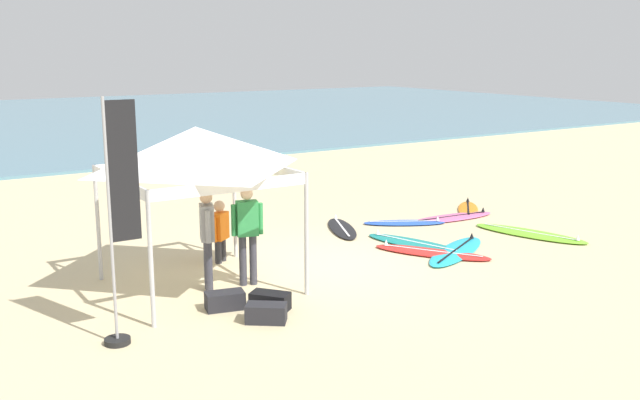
{
  "coord_description": "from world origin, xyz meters",
  "views": [
    {
      "loc": [
        -7.13,
        -10.85,
        4.01
      ],
      "look_at": [
        0.59,
        1.09,
        1.0
      ],
      "focal_mm": 40.41,
      "sensor_mm": 36.0,
      "label": 1
    }
  ],
  "objects_px": {
    "surfboard_blue": "(405,223)",
    "gear_bag_near_tent": "(225,300)",
    "surfboard_teal": "(414,243)",
    "surfboard_red": "(432,252)",
    "banner_flag": "(119,233)",
    "gear_bag_by_pole": "(266,313)",
    "surfboard_lime": "(530,233)",
    "surfboard_orange": "(468,209)",
    "surfboard_cyan": "(456,251)",
    "canopy_tent": "(196,149)",
    "person_green": "(247,229)",
    "surfboard_pink": "(452,217)",
    "person_orange": "(220,229)",
    "person_grey": "(207,234)",
    "surfboard_black": "(342,228)",
    "gear_bag_on_sand": "(270,301)"
  },
  "relations": [
    {
      "from": "canopy_tent",
      "to": "person_green",
      "type": "xyz_separation_m",
      "value": [
        0.74,
        -0.34,
        -1.4
      ]
    },
    {
      "from": "surfboard_pink",
      "to": "person_grey",
      "type": "bearing_deg",
      "value": -167.11
    },
    {
      "from": "person_grey",
      "to": "person_green",
      "type": "relative_size",
      "value": 1.0
    },
    {
      "from": "surfboard_blue",
      "to": "surfboard_red",
      "type": "height_order",
      "value": "same"
    },
    {
      "from": "canopy_tent",
      "to": "gear_bag_by_pole",
      "type": "relative_size",
      "value": 4.59
    },
    {
      "from": "gear_bag_near_tent",
      "to": "canopy_tent",
      "type": "bearing_deg",
      "value": 84.35
    },
    {
      "from": "surfboard_teal",
      "to": "surfboard_orange",
      "type": "height_order",
      "value": "same"
    },
    {
      "from": "surfboard_black",
      "to": "canopy_tent",
      "type": "bearing_deg",
      "value": -155.73
    },
    {
      "from": "gear_bag_near_tent",
      "to": "surfboard_orange",
      "type": "bearing_deg",
      "value": 20.39
    },
    {
      "from": "canopy_tent",
      "to": "surfboard_lime",
      "type": "bearing_deg",
      "value": -5.28
    },
    {
      "from": "surfboard_black",
      "to": "gear_bag_on_sand",
      "type": "height_order",
      "value": "gear_bag_on_sand"
    },
    {
      "from": "surfboard_teal",
      "to": "gear_bag_by_pole",
      "type": "relative_size",
      "value": 4.02
    },
    {
      "from": "surfboard_lime",
      "to": "person_green",
      "type": "distance_m",
      "value": 6.81
    },
    {
      "from": "person_orange",
      "to": "surfboard_pink",
      "type": "bearing_deg",
      "value": 2.05
    },
    {
      "from": "surfboard_pink",
      "to": "banner_flag",
      "type": "xyz_separation_m",
      "value": [
        -8.94,
        -2.99,
        1.54
      ]
    },
    {
      "from": "surfboard_orange",
      "to": "gear_bag_by_pole",
      "type": "bearing_deg",
      "value": -153.9
    },
    {
      "from": "surfboard_blue",
      "to": "surfboard_red",
      "type": "xyz_separation_m",
      "value": [
        -1.13,
        -2.21,
        -0.0
      ]
    },
    {
      "from": "surfboard_pink",
      "to": "surfboard_orange",
      "type": "bearing_deg",
      "value": 25.75
    },
    {
      "from": "person_green",
      "to": "gear_bag_by_pole",
      "type": "height_order",
      "value": "person_green"
    },
    {
      "from": "surfboard_cyan",
      "to": "person_grey",
      "type": "height_order",
      "value": "person_grey"
    },
    {
      "from": "surfboard_teal",
      "to": "gear_bag_by_pole",
      "type": "distance_m",
      "value": 5.1
    },
    {
      "from": "surfboard_black",
      "to": "gear_bag_by_pole",
      "type": "height_order",
      "value": "gear_bag_by_pole"
    },
    {
      "from": "surfboard_blue",
      "to": "person_green",
      "type": "height_order",
      "value": "person_green"
    },
    {
      "from": "surfboard_blue",
      "to": "surfboard_black",
      "type": "bearing_deg",
      "value": 167.24
    },
    {
      "from": "surfboard_lime",
      "to": "surfboard_cyan",
      "type": "relative_size",
      "value": 1.08
    },
    {
      "from": "surfboard_lime",
      "to": "surfboard_orange",
      "type": "distance_m",
      "value": 2.59
    },
    {
      "from": "gear_bag_near_tent",
      "to": "gear_bag_by_pole",
      "type": "bearing_deg",
      "value": -71.42
    },
    {
      "from": "canopy_tent",
      "to": "surfboard_orange",
      "type": "xyz_separation_m",
      "value": [
        8.06,
        1.83,
        -2.35
      ]
    },
    {
      "from": "surfboard_teal",
      "to": "surfboard_lime",
      "type": "xyz_separation_m",
      "value": [
        2.66,
        -0.75,
        -0.0
      ]
    },
    {
      "from": "canopy_tent",
      "to": "surfboard_cyan",
      "type": "distance_m",
      "value": 5.71
    },
    {
      "from": "person_orange",
      "to": "gear_bag_by_pole",
      "type": "xyz_separation_m",
      "value": [
        -0.75,
        -3.18,
        -0.52
      ]
    },
    {
      "from": "person_green",
      "to": "person_orange",
      "type": "distance_m",
      "value": 1.53
    },
    {
      "from": "surfboard_red",
      "to": "surfboard_cyan",
      "type": "distance_m",
      "value": 0.51
    },
    {
      "from": "surfboard_teal",
      "to": "surfboard_red",
      "type": "bearing_deg",
      "value": -101.53
    },
    {
      "from": "person_orange",
      "to": "gear_bag_near_tent",
      "type": "distance_m",
      "value": 2.62
    },
    {
      "from": "surfboard_teal",
      "to": "person_orange",
      "type": "xyz_separation_m",
      "value": [
        -3.89,
        1.09,
        0.62
      ]
    },
    {
      "from": "surfboard_pink",
      "to": "canopy_tent",
      "type": "bearing_deg",
      "value": -169.11
    },
    {
      "from": "surfboard_lime",
      "to": "person_orange",
      "type": "bearing_deg",
      "value": 164.38
    },
    {
      "from": "gear_bag_on_sand",
      "to": "surfboard_lime",
      "type": "bearing_deg",
      "value": 7.56
    },
    {
      "from": "canopy_tent",
      "to": "person_grey",
      "type": "bearing_deg",
      "value": -81.11
    },
    {
      "from": "surfboard_orange",
      "to": "surfboard_cyan",
      "type": "xyz_separation_m",
      "value": [
        -2.93,
        -2.67,
        -0.0
      ]
    },
    {
      "from": "surfboard_pink",
      "to": "surfboard_black",
      "type": "height_order",
      "value": "same"
    },
    {
      "from": "gear_bag_by_pole",
      "to": "person_orange",
      "type": "bearing_deg",
      "value": 76.71
    },
    {
      "from": "surfboard_blue",
      "to": "gear_bag_near_tent",
      "type": "distance_m",
      "value": 6.54
    },
    {
      "from": "gear_bag_by_pole",
      "to": "surfboard_lime",
      "type": "bearing_deg",
      "value": 10.47
    },
    {
      "from": "surfboard_lime",
      "to": "gear_bag_near_tent",
      "type": "distance_m",
      "value": 7.61
    },
    {
      "from": "surfboard_cyan",
      "to": "person_green",
      "type": "distance_m",
      "value": 4.53
    },
    {
      "from": "surfboard_red",
      "to": "gear_bag_near_tent",
      "type": "xyz_separation_m",
      "value": [
        -4.78,
        -0.57,
        0.1
      ]
    },
    {
      "from": "person_green",
      "to": "surfboard_black",
      "type": "bearing_deg",
      "value": 32.75
    },
    {
      "from": "banner_flag",
      "to": "gear_bag_near_tent",
      "type": "height_order",
      "value": "banner_flag"
    }
  ]
}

